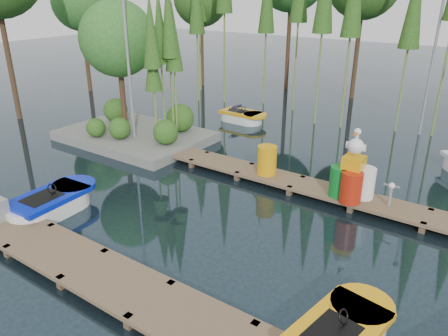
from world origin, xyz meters
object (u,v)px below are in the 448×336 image
Objects in this scene: boat_yellow_far at (242,117)px; drum_cluster at (352,178)px; yellow_barrel at (267,160)px; island at (129,65)px; boat_blue at (51,204)px.

boat_yellow_far is 9.52m from drum_cluster.
drum_cluster is at bearing -15.06° from boat_yellow_far.
yellow_barrel is at bearing 176.98° from drum_cluster.
island is at bearing 174.68° from drum_cluster.
island is 3.08× the size of drum_cluster.
yellow_barrel is (4.59, -5.53, 0.53)m from boat_yellow_far.
island is at bearing 173.71° from yellow_barrel.
island is 7.66m from boat_blue.
yellow_barrel is (4.11, 5.60, 0.51)m from boat_blue.
island reaches higher than drum_cluster.
boat_yellow_far is at bearing 61.39° from island.
drum_cluster reaches higher than boat_yellow_far.
boat_blue is at bearing -126.25° from yellow_barrel.
yellow_barrel is 3.02m from drum_cluster.
drum_cluster is (7.12, 5.44, 0.66)m from boat_blue.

